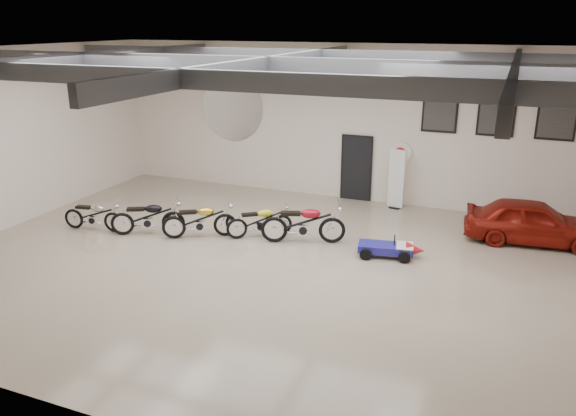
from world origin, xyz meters
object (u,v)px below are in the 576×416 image
at_px(banner_stand, 396,180).
at_px(go_kart, 392,246).
at_px(motorcycle_silver, 93,215).
at_px(vintage_car, 533,221).
at_px(motorcycle_red, 303,222).
at_px(motorcycle_gold, 199,219).
at_px(motorcycle_yellow, 259,221).
at_px(motorcycle_black, 147,217).

relative_size(banner_stand, go_kart, 1.14).
height_order(motorcycle_silver, vintage_car, vintage_car).
bearing_deg(banner_stand, motorcycle_red, -101.41).
bearing_deg(motorcycle_gold, motorcycle_red, -16.35).
height_order(motorcycle_yellow, motorcycle_red, motorcycle_red).
bearing_deg(motorcycle_silver, banner_stand, 25.62).
height_order(motorcycle_black, motorcycle_yellow, motorcycle_black).
bearing_deg(motorcycle_silver, vintage_car, 8.83).
distance_m(motorcycle_red, go_kart, 2.41).
xyz_separation_m(motorcycle_black, vintage_car, (9.85, 3.32, 0.08)).
xyz_separation_m(motorcycle_silver, go_kart, (8.21, 1.25, -0.16)).
height_order(motorcycle_silver, motorcycle_black, motorcycle_black).
xyz_separation_m(motorcycle_silver, motorcycle_red, (5.82, 1.32, 0.11)).
relative_size(motorcycle_gold, motorcycle_yellow, 1.11).
bearing_deg(motorcycle_gold, motorcycle_silver, 161.44).
distance_m(banner_stand, motorcycle_gold, 6.32).
xyz_separation_m(motorcycle_gold, go_kart, (5.14, 0.61, -0.21)).
height_order(motorcycle_yellow, vintage_car, vintage_car).
xyz_separation_m(motorcycle_yellow, go_kart, (3.64, -0.03, -0.16)).
height_order(banner_stand, motorcycle_gold, banner_stand).
bearing_deg(banner_stand, motorcycle_yellow, -114.92).
bearing_deg(motorcycle_black, motorcycle_silver, 164.28).
bearing_deg(vintage_car, banner_stand, 63.64).
xyz_separation_m(banner_stand, vintage_car, (3.97, -1.50, -0.35)).
height_order(motorcycle_black, motorcycle_gold, motorcycle_black).
bearing_deg(motorcycle_black, vintage_car, -7.80).
relative_size(motorcycle_yellow, motorcycle_red, 0.81).
bearing_deg(motorcycle_black, motorcycle_red, -12.79).
distance_m(motorcycle_black, go_kart, 6.66).
height_order(motorcycle_black, go_kart, motorcycle_black).
distance_m(motorcycle_yellow, vintage_car, 7.29).
bearing_deg(motorcycle_yellow, motorcycle_red, -34.14).
bearing_deg(motorcycle_black, motorcycle_gold, -13.45).
height_order(banner_stand, go_kart, banner_stand).
distance_m(banner_stand, motorcycle_red, 4.17).
bearing_deg(banner_stand, go_kart, -67.15).
relative_size(banner_stand, motorcycle_red, 0.86).
bearing_deg(banner_stand, motorcycle_silver, -133.22).
distance_m(banner_stand, motorcycle_yellow, 4.86).
relative_size(motorcycle_silver, motorcycle_red, 0.81).
xyz_separation_m(banner_stand, go_kart, (0.71, -3.87, -0.64)).
height_order(banner_stand, motorcycle_black, banner_stand).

